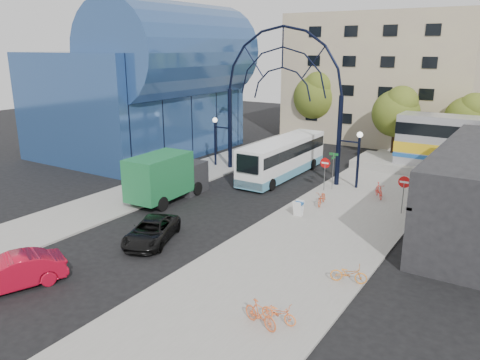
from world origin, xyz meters
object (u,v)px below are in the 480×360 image
Objects in this scene: stop_sign at (325,166)px; black_suv at (151,231)px; do_not_enter_sign at (404,186)px; sandwich_board at (298,207)px; tree_north_a at (397,111)px; bike_far_b at (260,314)px; bike_far_c at (279,313)px; tree_north_b at (317,95)px; gateway_arch at (282,72)px; tree_north_c at (469,117)px; street_name_sign at (333,163)px; bike_far_a at (349,274)px; city_bus at (283,157)px; bike_near_a at (322,198)px; green_truck at (167,177)px; bike_near_b at (379,191)px; red_sedan at (11,273)px.

stop_sign is 0.55× the size of black_suv.
sandwich_board is (-5.40, -4.02, -1.23)m from do_not_enter_sign.
tree_north_a is 1.53× the size of black_suv.
bike_far_b is (9.29, -3.93, -0.00)m from black_suv.
bike_far_c is at bearing -67.69° from sandwich_board.
bike_far_b is at bearing -83.53° from tree_north_a.
tree_north_b is at bearing 158.20° from tree_north_a.
gateway_arch is 18.95m from tree_north_c.
street_name_sign is at bearing 93.46° from sandwich_board.
tree_north_b is 34.50m from bike_far_a.
city_bus reaches higher than bike_near_a.
bike_far_b is 1.12× the size of bike_far_c.
tree_north_c is 3.91× the size of bike_far_a.
tree_north_c is 20.40m from bike_near_a.
black_suv is 10.99m from bike_far_a.
stop_sign is 0.36× the size of tree_north_a.
sandwich_board is (0.40, -6.62, -1.39)m from street_name_sign.
tree_north_c is 0.57× the size of city_bus.
stop_sign is at bearing -123.64° from street_name_sign.
tree_north_a reaches higher than bike_far_b.
tree_north_a is 32.21m from bike_far_b.
green_truck is (-15.91, -23.63, -2.59)m from tree_north_c.
tree_north_a is at bearing 8.73° from bike_far_c.
bike_far_b is (9.73, -19.83, -7.92)m from gateway_arch.
tree_north_b reaches higher than do_not_enter_sign.
bike_far_a is (15.14, -4.96, -1.13)m from green_truck.
gateway_arch is 13.80× the size of sandwich_board.
gateway_arch is 11.22m from bike_near_a.
bike_near_b is at bearing 63.73° from sandwich_board.
tree_north_a is 4.21× the size of bike_far_a.
do_not_enter_sign is at bearing 27.01° from black_suv.
tree_north_b is 38.54m from bike_far_b.
stop_sign is 0.74m from street_name_sign.
tree_north_a reaches higher than bike_near_a.
do_not_enter_sign is 0.31× the size of tree_north_b.
tree_north_a is at bearing 62.64° from green_truck.
bike_far_c is (9.76, -3.31, -0.11)m from black_suv.
tree_north_c is 32.25m from black_suv.
black_suv is at bearing -88.44° from gateway_arch.
bike_far_c is (13.98, -9.51, -1.17)m from green_truck.
do_not_enter_sign is 0.89× the size of street_name_sign.
do_not_enter_sign is at bearing 36.68° from sandwich_board.
red_sedan is (-13.35, -37.09, -3.51)m from tree_north_c.
black_suv is (-4.37, -13.91, -1.36)m from stop_sign.
tree_north_b reaches higher than bike_far_c.
city_bus is at bearing 64.83° from gateway_arch.
bike_far_a is at bearing -1.18° from bike_far_b.
gateway_arch is 16.72m from tree_north_b.
black_suv is (0.31, -16.18, -0.99)m from city_bus.
black_suv reaches higher than bike_near_b.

